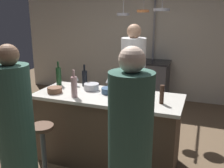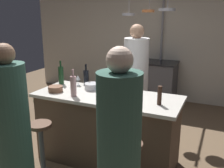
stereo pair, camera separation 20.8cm
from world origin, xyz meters
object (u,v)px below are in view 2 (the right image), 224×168
object	(u,v)px
wine_glass_by_chef	(109,81)
mixing_bowl_wooden	(55,89)
bar_stool_left	(42,148)
wine_bottle_red	(61,75)
wine_bottle_dark	(86,77)
wine_glass_near_right_guest	(78,78)
guest_right	(119,157)
pepper_mill	(160,95)
mixing_bowl_steel	(92,86)
potted_plant	(44,102)
wine_bottle_green	(127,92)
wine_bottle_rose	(73,86)
chef	(136,87)
mixing_bowl_blue	(108,91)
guest_left	(13,133)
stove_range	(157,82)

from	to	relation	value
wine_glass_by_chef	mixing_bowl_wooden	bearing A→B (deg)	-143.47
bar_stool_left	wine_bottle_red	world-z (taller)	wine_bottle_red
wine_bottle_dark	wine_glass_near_right_guest	size ratio (longest dim) A/B	2.05
guest_right	mixing_bowl_wooden	size ratio (longest dim) A/B	8.98
pepper_mill	mixing_bowl_steel	xyz separation A→B (m)	(-0.94, 0.20, -0.06)
potted_plant	wine_bottle_green	world-z (taller)	wine_bottle_green
wine_bottle_green	mixing_bowl_steel	xyz separation A→B (m)	(-0.60, 0.29, -0.09)
guest_right	bar_stool_left	bearing A→B (deg)	160.54
guest_right	mixing_bowl_wooden	bearing A→B (deg)	144.92
potted_plant	wine_bottle_green	size ratio (longest dim) A/B	1.57
wine_glass_near_right_guest	wine_glass_by_chef	xyz separation A→B (m)	(0.45, 0.05, 0.00)
guest_right	wine_glass_by_chef	size ratio (longest dim) A/B	11.24
wine_bottle_red	wine_bottle_rose	world-z (taller)	wine_bottle_red
chef	wine_bottle_dark	xyz separation A→B (m)	(-0.52, -0.56, 0.22)
wine_glass_near_right_guest	mixing_bowl_blue	distance (m)	0.56
wine_bottle_green	pepper_mill	bearing A→B (deg)	14.81
wine_bottle_green	mixing_bowl_blue	world-z (taller)	wine_bottle_green
bar_stool_left	wine_bottle_rose	size ratio (longest dim) A/B	2.07
chef	wine_glass_near_right_guest	xyz separation A→B (m)	(-0.63, -0.61, 0.21)
wine_bottle_dark	chef	bearing A→B (deg)	47.22
guest_right	wine_bottle_dark	distance (m)	1.65
guest_left	wine_bottle_rose	size ratio (longest dim) A/B	4.90
stove_range	wine_glass_near_right_guest	xyz separation A→B (m)	(-0.54, -2.23, 0.56)
chef	mixing_bowl_blue	bearing A→B (deg)	-97.27
chef	guest_right	world-z (taller)	chef
stove_range	mixing_bowl_steel	distance (m)	2.39
guest_right	mixing_bowl_blue	bearing A→B (deg)	118.86
guest_right	wine_bottle_dark	bearing A→B (deg)	128.73
potted_plant	wine_bottle_red	bearing A→B (deg)	-35.39
bar_stool_left	wine_glass_by_chef	distance (m)	1.17
wine_bottle_dark	mixing_bowl_wooden	size ratio (longest dim) A/B	1.64
potted_plant	mixing_bowl_wooden	distance (m)	1.51
chef	wine_bottle_red	bearing A→B (deg)	-144.25
wine_bottle_green	mixing_bowl_wooden	bearing A→B (deg)	178.92
stove_range	mixing_bowl_wooden	world-z (taller)	mixing_bowl_wooden
mixing_bowl_blue	wine_bottle_red	bearing A→B (deg)	171.29
bar_stool_left	wine_bottle_green	world-z (taller)	wine_bottle_green
guest_left	wine_glass_by_chef	world-z (taller)	guest_left
stove_range	wine_bottle_green	xyz separation A→B (m)	(0.32, -2.61, 0.58)
stove_range	potted_plant	bearing A→B (deg)	-134.89
wine_bottle_green	wine_glass_by_chef	bearing A→B (deg)	133.87
guest_right	wine_glass_by_chef	xyz separation A→B (m)	(-0.68, 1.28, 0.24)
guest_left	wine_bottle_red	size ratio (longest dim) A/B	4.87
mixing_bowl_blue	wine_glass_near_right_guest	bearing A→B (deg)	164.35
guest_right	mixing_bowl_steel	world-z (taller)	guest_right
pepper_mill	wine_glass_by_chef	xyz separation A→B (m)	(-0.76, 0.34, 0.00)
stove_range	bar_stool_left	world-z (taller)	stove_range
wine_glass_by_chef	potted_plant	bearing A→B (deg)	161.30
wine_bottle_rose	wine_glass_near_right_guest	distance (m)	0.47
wine_bottle_dark	pepper_mill	bearing A→B (deg)	-16.77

